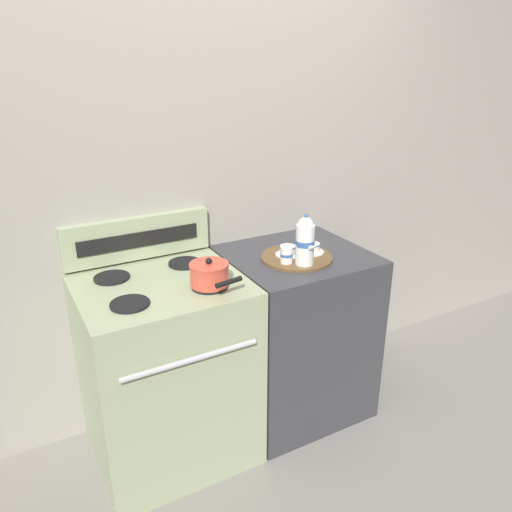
{
  "coord_description": "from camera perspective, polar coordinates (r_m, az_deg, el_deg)",
  "views": [
    {
      "loc": [
        -0.95,
        -1.97,
        1.86
      ],
      "look_at": [
        0.08,
        -0.1,
        1.0
      ],
      "focal_mm": 35.0,
      "sensor_mm": 36.0,
      "label": 1
    }
  ],
  "objects": [
    {
      "name": "serving_tray",
      "position": [
        2.49,
        4.66,
        -0.15
      ],
      "size": [
        0.36,
        0.36,
        0.01
      ],
      "color": "brown",
      "rests_on": "side_counter"
    },
    {
      "name": "side_counter",
      "position": [
        2.75,
        4.42,
        -8.7
      ],
      "size": [
        0.7,
        0.65,
        0.92
      ],
      "color": "#38383D",
      "rests_on": "ground"
    },
    {
      "name": "stove",
      "position": [
        2.48,
        -10.15,
        -12.71
      ],
      "size": [
        0.73,
        0.68,
        0.94
      ],
      "color": "#9EAD84",
      "rests_on": "ground"
    },
    {
      "name": "teapot",
      "position": [
        2.35,
        5.65,
        1.76
      ],
      "size": [
        0.09,
        0.14,
        0.25
      ],
      "color": "white",
      "rests_on": "serving_tray"
    },
    {
      "name": "wall_back",
      "position": [
        2.62,
        -6.29,
        4.89
      ],
      "size": [
        6.0,
        0.05,
        2.2
      ],
      "color": "#9E998E",
      "rests_on": "ground"
    },
    {
      "name": "control_panel",
      "position": [
        2.49,
        -13.35,
        2.01
      ],
      "size": [
        0.72,
        0.05,
        0.21
      ],
      "color": "#9EAD84",
      "rests_on": "stove"
    },
    {
      "name": "saucepan",
      "position": [
        2.16,
        -5.32,
        -2.08
      ],
      "size": [
        0.17,
        0.25,
        0.13
      ],
      "color": "#D14C38",
      "rests_on": "stove"
    },
    {
      "name": "creamer_jug",
      "position": [
        2.39,
        3.5,
        0.16
      ],
      "size": [
        0.06,
        0.06,
        0.08
      ],
      "color": "white",
      "rests_on": "serving_tray"
    },
    {
      "name": "ground_plane",
      "position": [
        2.87,
        -2.44,
        -18.53
      ],
      "size": [
        6.0,
        6.0,
        0.0
      ],
      "primitive_type": "plane",
      "color": "gray"
    },
    {
      "name": "teacup_left",
      "position": [
        2.48,
        3.64,
        0.63
      ],
      "size": [
        0.12,
        0.12,
        0.05
      ],
      "color": "white",
      "rests_on": "serving_tray"
    },
    {
      "name": "teacup_right",
      "position": [
        2.53,
        6.43,
        0.92
      ],
      "size": [
        0.12,
        0.12,
        0.05
      ],
      "color": "white",
      "rests_on": "serving_tray"
    }
  ]
}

